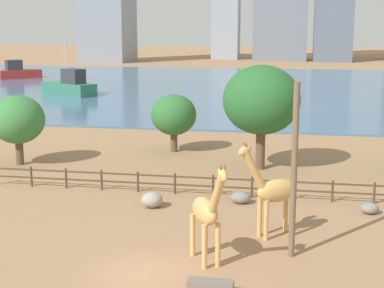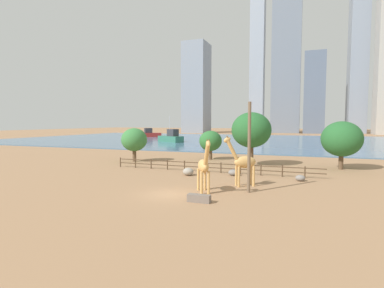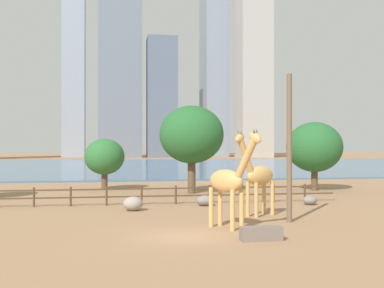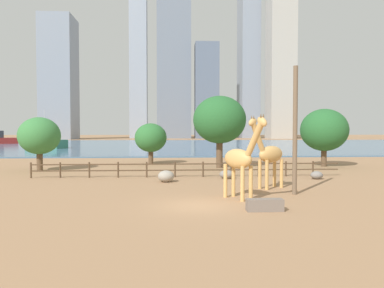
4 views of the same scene
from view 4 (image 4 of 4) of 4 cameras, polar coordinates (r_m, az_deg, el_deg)
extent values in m
plane|color=#9E7551|center=(99.62, -2.45, -0.13)|extent=(400.00, 400.00, 0.00)
cube|color=#476B8C|center=(96.62, -2.42, -0.14)|extent=(180.00, 86.00, 0.20)
cylinder|color=tan|center=(25.44, 11.34, -4.66)|extent=(0.32, 0.32, 1.99)
cylinder|color=tan|center=(25.84, 10.29, -4.54)|extent=(0.32, 0.32, 1.99)
cylinder|color=tan|center=(26.63, 13.48, -4.37)|extent=(0.32, 0.32, 1.99)
cylinder|color=tan|center=(27.01, 12.45, -4.27)|extent=(0.32, 0.32, 1.99)
ellipsoid|color=tan|center=(26.10, 11.93, -1.54)|extent=(2.30, 1.98, 1.15)
cylinder|color=tan|center=(25.04, 10.00, 1.07)|extent=(1.30, 1.06, 2.11)
ellipsoid|color=tan|center=(24.66, 9.22, 3.31)|extent=(0.90, 0.78, 0.74)
cone|color=brown|center=(24.60, 9.38, 4.10)|extent=(0.15, 0.15, 0.21)
cone|color=brown|center=(24.72, 9.07, 4.09)|extent=(0.15, 0.15, 0.21)
cylinder|color=tan|center=(21.52, 8.95, -5.89)|extent=(0.31, 0.31, 1.99)
cylinder|color=tan|center=(21.12, 7.70, -6.04)|extent=(0.31, 0.31, 1.99)
cylinder|color=tan|center=(22.67, 6.34, -5.46)|extent=(0.31, 0.31, 1.99)
cylinder|color=tan|center=(22.29, 5.11, -5.59)|extent=(0.31, 0.31, 1.99)
ellipsoid|color=tan|center=(21.75, 7.01, -2.25)|extent=(1.85, 2.34, 1.15)
cylinder|color=tan|center=(20.64, 9.52, 0.75)|extent=(1.03, 1.43, 2.06)
ellipsoid|color=tan|center=(20.23, 10.63, 3.37)|extent=(0.73, 0.91, 0.76)
cone|color=brown|center=(20.30, 10.82, 4.31)|extent=(0.14, 0.14, 0.21)
cone|color=brown|center=(20.18, 10.45, 4.32)|extent=(0.14, 0.14, 0.21)
cylinder|color=brown|center=(23.85, 15.43, 1.99)|extent=(0.28, 0.28, 7.91)
ellipsoid|color=gray|center=(28.79, -3.98, -4.92)|extent=(1.25, 1.19, 0.89)
ellipsoid|color=gray|center=(30.82, 5.31, -4.62)|extent=(1.19, 0.96, 0.72)
ellipsoid|color=gray|center=(32.07, 18.46, -4.52)|extent=(0.99, 0.86, 0.65)
cube|color=#72665B|center=(19.00, 11.02, -9.10)|extent=(1.80, 0.60, 0.60)
cylinder|color=#4C3826|center=(33.75, -23.34, -3.70)|extent=(0.14, 0.14, 1.30)
cylinder|color=#4C3826|center=(33.01, -19.44, -3.78)|extent=(0.14, 0.14, 1.30)
cylinder|color=#4C3826|center=(32.43, -15.38, -3.83)|extent=(0.14, 0.14, 1.30)
cylinder|color=#4C3826|center=(32.02, -11.20, -3.87)|extent=(0.14, 0.14, 1.30)
cylinder|color=#4C3826|center=(31.78, -6.93, -3.89)|extent=(0.14, 0.14, 1.30)
cylinder|color=#4C3826|center=(31.71, -2.61, -3.89)|extent=(0.14, 0.14, 1.30)
cylinder|color=#4C3826|center=(31.83, 1.69, -3.87)|extent=(0.14, 0.14, 1.30)
cylinder|color=#4C3826|center=(32.12, 5.94, -3.82)|extent=(0.14, 0.14, 1.30)
cylinder|color=#4C3826|center=(32.59, 10.09, -3.76)|extent=(0.14, 0.14, 1.30)
cylinder|color=#4C3826|center=(33.22, 14.10, -3.68)|extent=(0.14, 0.14, 1.30)
cylinder|color=#4C3826|center=(34.01, 17.95, -3.59)|extent=(0.14, 0.14, 1.30)
cube|color=#4C3826|center=(31.70, -0.66, -3.07)|extent=(26.10, 0.08, 0.10)
cube|color=#4C3826|center=(31.75, -0.66, -4.00)|extent=(26.10, 0.08, 0.10)
cylinder|color=brown|center=(43.95, -6.29, -2.02)|extent=(0.57, 0.57, 1.60)
ellipsoid|color=#2D6B33|center=(43.84, -6.31, 0.96)|extent=(3.72, 3.72, 3.35)
cylinder|color=brown|center=(39.43, 4.20, -1.58)|extent=(0.68, 0.68, 2.85)
ellipsoid|color=#26602D|center=(39.36, 4.22, 3.72)|extent=(5.54, 5.54, 4.99)
cylinder|color=brown|center=(39.42, -22.19, -2.48)|extent=(0.58, 0.58, 1.82)
ellipsoid|color=#387A3D|center=(39.30, -22.24, 1.18)|extent=(4.01, 4.01, 3.61)
cylinder|color=brown|center=(43.27, 19.45, -1.96)|extent=(0.59, 0.59, 1.95)
ellipsoid|color=#26602D|center=(43.16, 19.50, 2.03)|extent=(5.10, 5.10, 4.59)
cube|color=#B22D28|center=(113.96, -27.13, 0.43)|extent=(7.88, 7.80, 1.63)
cube|color=#337259|center=(83.38, -21.31, 0.02)|extent=(9.31, 6.97, 1.77)
cube|color=#333338|center=(82.54, -20.80, 1.36)|extent=(3.81, 3.37, 2.12)
cylinder|color=silver|center=(83.66, -21.56, 2.75)|extent=(0.16, 0.16, 6.20)
cube|color=gray|center=(171.27, -19.60, 9.39)|extent=(13.27, 15.83, 51.80)
cube|color=gray|center=(196.91, 8.63, 16.73)|extent=(8.93, 15.59, 107.17)
cube|color=#939EAD|center=(187.19, -8.16, 13.17)|extent=(8.26, 8.21, 79.53)
cube|color=#ADA89E|center=(181.40, 13.41, 14.50)|extent=(11.59, 11.81, 85.82)
cube|color=slate|center=(183.09, -2.78, 15.41)|extent=(15.83, 9.80, 91.83)
cube|color=slate|center=(176.66, 2.24, 8.07)|extent=(10.89, 9.33, 44.29)
camera|label=1|loc=(10.38, 109.12, 36.44)|focal=55.00mm
camera|label=2|loc=(12.71, 102.63, 9.29)|focal=28.00mm
camera|label=3|loc=(2.50, -139.02, -0.72)|focal=45.00mm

